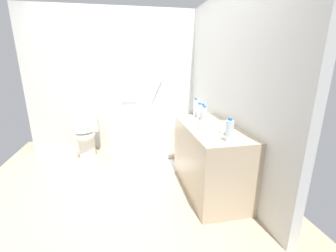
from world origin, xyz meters
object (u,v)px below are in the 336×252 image
(drinking_glass_0, at_px, (224,129))
(bath_mat, at_px, (159,167))
(sink_faucet, at_px, (227,124))
(water_bottle_1, at_px, (204,115))
(water_bottle_5, at_px, (203,113))
(toilet_paper_roll, at_px, (74,154))
(toilet, at_px, (86,136))
(sink_basin, at_px, (211,125))
(water_bottle_0, at_px, (229,131))
(water_bottle_3, at_px, (199,111))
(water_bottle_4, at_px, (195,108))
(water_bottle_2, at_px, (231,129))
(bathtub, at_px, (155,135))

(drinking_glass_0, relative_size, bath_mat, 0.19)
(sink_faucet, xyz_separation_m, water_bottle_1, (-0.19, 0.25, 0.07))
(water_bottle_5, bearing_deg, water_bottle_1, -96.06)
(toilet_paper_roll, bearing_deg, sink_faucet, -33.16)
(bath_mat, bearing_deg, water_bottle_5, -38.48)
(water_bottle_1, bearing_deg, water_bottle_5, 83.94)
(bath_mat, bearing_deg, toilet_paper_roll, 155.92)
(sink_faucet, bearing_deg, bath_mat, 133.55)
(toilet, bearing_deg, sink_basin, 51.91)
(toilet, xyz_separation_m, water_bottle_5, (1.65, -1.06, 0.56))
(sink_basin, height_order, drinking_glass_0, drinking_glass_0)
(water_bottle_0, relative_size, water_bottle_3, 1.13)
(toilet_paper_roll, bearing_deg, water_bottle_5, -28.50)
(water_bottle_4, xyz_separation_m, drinking_glass_0, (0.06, -0.82, -0.07))
(water_bottle_2, xyz_separation_m, water_bottle_4, (-0.07, 0.93, 0.03))
(sink_basin, relative_size, drinking_glass_0, 3.28)
(bath_mat, bearing_deg, toilet, 149.89)
(water_bottle_4, xyz_separation_m, bath_mat, (-0.50, 0.15, -0.94))
(water_bottle_0, height_order, drinking_glass_0, water_bottle_0)
(water_bottle_4, relative_size, bath_mat, 0.49)
(sink_faucet, relative_size, water_bottle_5, 0.69)
(sink_faucet, xyz_separation_m, bath_mat, (-0.70, 0.73, -0.85))
(toilet, relative_size, bath_mat, 1.39)
(bathtub, distance_m, toilet, 1.16)
(toilet, xyz_separation_m, water_bottle_2, (1.70, -1.74, 0.55))
(water_bottle_2, bearing_deg, water_bottle_5, 94.85)
(water_bottle_5, distance_m, drinking_glass_0, 0.56)
(bathtub, bearing_deg, water_bottle_0, -75.57)
(toilet, bearing_deg, bath_mat, 62.14)
(toilet, bearing_deg, water_bottle_0, 43.53)
(water_bottle_5, bearing_deg, water_bottle_3, 88.92)
(bathtub, height_order, water_bottle_3, bathtub)
(water_bottle_3, relative_size, water_bottle_4, 0.83)
(drinking_glass_0, bearing_deg, toilet, 136.10)
(sink_faucet, relative_size, water_bottle_1, 0.72)
(bathtub, relative_size, sink_basin, 4.68)
(water_bottle_1, xyz_separation_m, water_bottle_5, (0.01, 0.08, 0.00))
(bathtub, height_order, bath_mat, bathtub)
(bath_mat, bearing_deg, water_bottle_2, -62.24)
(water_bottle_5, bearing_deg, sink_basin, -91.55)
(water_bottle_1, xyz_separation_m, toilet_paper_roll, (-1.85, 1.09, -0.86))
(toilet, bearing_deg, bathtub, 91.54)
(water_bottle_0, xyz_separation_m, water_bottle_1, (0.01, 0.71, -0.01))
(toilet, distance_m, sink_basin, 2.20)
(sink_faucet, bearing_deg, water_bottle_1, 128.20)
(drinking_glass_0, relative_size, toilet_paper_roll, 0.72)
(sink_faucet, bearing_deg, water_bottle_4, 108.89)
(water_bottle_5, bearing_deg, bath_mat, 141.52)
(toilet, xyz_separation_m, water_bottle_1, (1.64, -1.14, 0.56))
(bathtub, distance_m, sink_basin, 1.56)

